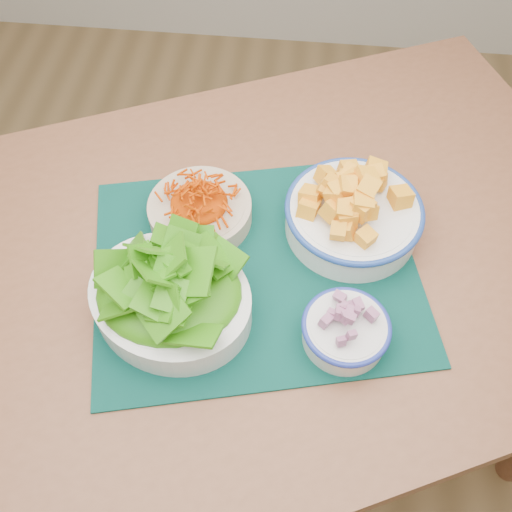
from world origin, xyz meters
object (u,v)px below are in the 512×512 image
at_px(lettuce_bowl, 169,291).
at_px(carrot_bowl, 200,207).
at_px(table, 260,282).
at_px(placemat, 256,267).
at_px(onion_bowl, 346,328).
at_px(squash_bowl, 355,208).

bearing_deg(lettuce_bowl, carrot_bowl, 107.89).
xyz_separation_m(table, lettuce_bowl, (-0.12, -0.13, 0.16)).
distance_m(table, placemat, 0.10).
bearing_deg(table, carrot_bowl, 128.81).
relative_size(lettuce_bowl, onion_bowl, 2.15).
height_order(carrot_bowl, squash_bowl, squash_bowl).
bearing_deg(squash_bowl, onion_bowl, -92.10).
xyz_separation_m(placemat, onion_bowl, (0.14, -0.11, 0.03)).
bearing_deg(onion_bowl, table, 133.50).
distance_m(carrot_bowl, squash_bowl, 0.25).
height_order(placemat, carrot_bowl, carrot_bowl).
height_order(table, lettuce_bowl, lettuce_bowl).
xyz_separation_m(placemat, lettuce_bowl, (-0.12, -0.09, 0.06)).
bearing_deg(onion_bowl, carrot_bowl, 140.86).
distance_m(lettuce_bowl, onion_bowl, 0.26).
distance_m(table, squash_bowl, 0.22).
relative_size(table, lettuce_bowl, 4.78).
height_order(table, squash_bowl, squash_bowl).
xyz_separation_m(carrot_bowl, onion_bowl, (0.24, -0.20, 0.00)).
bearing_deg(placemat, carrot_bowl, 126.30).
bearing_deg(squash_bowl, table, -157.64).
height_order(carrot_bowl, lettuce_bowl, lettuce_bowl).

